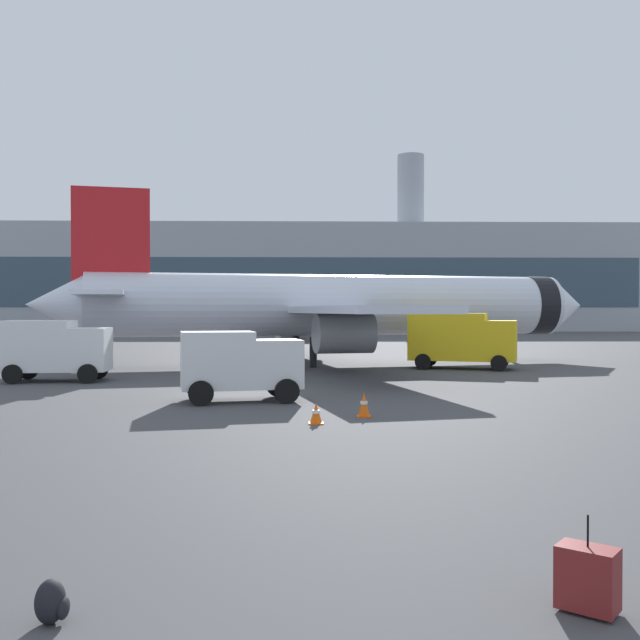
% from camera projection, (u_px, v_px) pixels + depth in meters
% --- Properties ---
extents(airplane_at_gate, '(35.51, 32.28, 10.50)m').
position_uv_depth(airplane_at_gate, '(332.00, 306.00, 45.03)').
color(airplane_at_gate, silver).
rests_on(airplane_at_gate, ground).
extents(service_truck, '(4.93, 2.78, 2.90)m').
position_uv_depth(service_truck, '(55.00, 348.00, 34.14)').
color(service_truck, white).
rests_on(service_truck, ground).
extents(fuel_truck, '(6.45, 4.20, 3.20)m').
position_uv_depth(fuel_truck, '(461.00, 338.00, 41.48)').
color(fuel_truck, yellow).
rests_on(fuel_truck, ground).
extents(cargo_van, '(4.70, 3.04, 2.60)m').
position_uv_depth(cargo_van, '(239.00, 362.00, 26.72)').
color(cargo_van, white).
rests_on(cargo_van, ground).
extents(safety_cone_near, '(0.44, 0.44, 0.61)m').
position_uv_depth(safety_cone_near, '(199.00, 364.00, 41.49)').
color(safety_cone_near, '#F2590C').
rests_on(safety_cone_near, ground).
extents(safety_cone_mid, '(0.44, 0.44, 0.79)m').
position_uv_depth(safety_cone_mid, '(364.00, 405.00, 22.82)').
color(safety_cone_mid, '#F2590C').
rests_on(safety_cone_mid, ground).
extents(safety_cone_far, '(0.44, 0.44, 0.60)m').
position_uv_depth(safety_cone_far, '(88.00, 365.00, 40.71)').
color(safety_cone_far, '#F2590C').
rests_on(safety_cone_far, ground).
extents(safety_cone_outer, '(0.44, 0.44, 0.63)m').
position_uv_depth(safety_cone_outer, '(316.00, 414.00, 21.42)').
color(safety_cone_outer, '#F2590C').
rests_on(safety_cone_outer, ground).
extents(rolling_suitcase, '(0.75, 0.71, 1.10)m').
position_uv_depth(rolling_suitcase, '(588.00, 578.00, 8.06)').
color(rolling_suitcase, maroon).
rests_on(rolling_suitcase, ground).
extents(traveller_backpack, '(0.36, 0.40, 0.48)m').
position_uv_depth(traveller_backpack, '(52.00, 602.00, 7.78)').
color(traveller_backpack, black).
rests_on(traveller_backpack, ground).
extents(terminal_building, '(106.03, 16.34, 29.05)m').
position_uv_depth(terminal_building, '(316.00, 278.00, 119.10)').
color(terminal_building, '#9EA3AD').
rests_on(terminal_building, ground).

